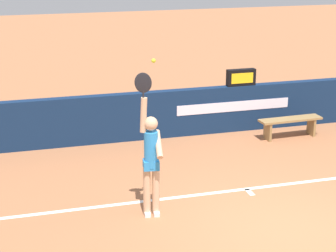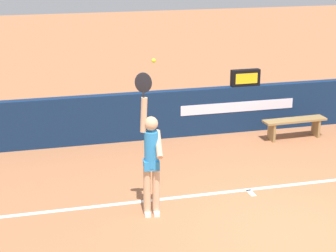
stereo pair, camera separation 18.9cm
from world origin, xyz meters
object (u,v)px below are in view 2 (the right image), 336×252
object	(u,v)px
speed_display	(245,78)
tennis_player	(151,157)
tennis_ball	(154,61)
courtside_bench_near	(294,124)

from	to	relation	value
speed_display	tennis_player	bearing A→B (deg)	-129.61
tennis_ball	tennis_player	bearing A→B (deg)	109.81
tennis_ball	speed_display	bearing A→B (deg)	51.38
tennis_player	tennis_ball	distance (m)	1.68
tennis_player	tennis_ball	world-z (taller)	tennis_ball
courtside_bench_near	tennis_ball	bearing A→B (deg)	-142.75
speed_display	tennis_ball	bearing A→B (deg)	-128.62
tennis_ball	courtside_bench_near	distance (m)	5.75
tennis_ball	courtside_bench_near	world-z (taller)	tennis_ball
speed_display	tennis_ball	size ratio (longest dim) A/B	10.08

